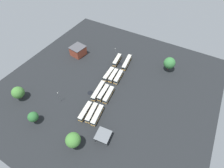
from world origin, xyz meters
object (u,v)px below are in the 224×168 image
depot_building (78,51)px  lamp_post_mid_lot (59,97)px  bus_row1_slot1 (103,93)px  bus_row1_slot2 (98,91)px  tree_northeast (169,63)px  tree_west_edge (18,93)px  lamp_post_by_building (115,52)px  bus_row0_slot1 (92,113)px  bus_row3_slot2 (117,60)px  bus_row2_slot1 (113,76)px  bus_row2_slot2 (109,74)px  bus_row1_slot0 (109,95)px  tree_east_edge (33,117)px  bus_row0_slot0 (97,115)px  bus_row0_slot2 (85,111)px  bus_row3_slot0 (127,62)px  bus_row2_slot0 (118,77)px  tree_south_edge (73,140)px  maintenance_shelter (103,135)px

depot_building → lamp_post_mid_lot: size_ratio=1.38×
bus_row1_slot1 → bus_row1_slot2: bearing=94.3°
tree_northeast → tree_west_edge: bearing=134.6°
bus_row1_slot1 → lamp_post_by_building: bearing=17.7°
depot_building → lamp_post_by_building: size_ratio=1.39×
bus_row0_slot1 → lamp_post_mid_lot: size_ratio=1.52×
bus_row3_slot2 → depot_building: depot_building is taller
bus_row1_slot2 → bus_row2_slot1: 15.35m
bus_row2_slot2 → bus_row3_slot2: (14.91, 1.99, -0.00)m
bus_row1_slot0 → lamp_post_by_building: 36.77m
bus_row3_slot2 → lamp_post_mid_lot: (-45.86, 11.60, 2.44)m
bus_row1_slot0 → tree_east_edge: tree_east_edge is taller
bus_row1_slot2 → depot_building: depot_building is taller
bus_row1_slot2 → lamp_post_mid_lot: 22.35m
bus_row0_slot1 → tree_east_edge: tree_east_edge is taller
bus_row0_slot0 → bus_row0_slot1: same height
bus_row0_slot2 → bus_row3_slot0: same height
bus_row3_slot0 → bus_row2_slot2: bearing=162.8°
bus_row2_slot0 → bus_row2_slot2: bearing=98.1°
lamp_post_mid_lot → bus_row2_slot1: bearing=-28.2°
bus_row2_slot2 → lamp_post_mid_lot: 33.89m
bus_row3_slot2 → depot_building: size_ratio=1.08×
bus_row0_slot0 → bus_row2_slot1: bearing=13.4°
bus_row1_slot1 → depot_building: size_ratio=1.09×
lamp_post_mid_lot → lamp_post_by_building: size_ratio=1.01×
tree_south_edge → tree_west_edge: size_ratio=1.09×
bus_row2_slot1 → bus_row3_slot2: 15.39m
tree_south_edge → bus_row0_slot1: bearing=8.1°
maintenance_shelter → tree_northeast: (62.18, -11.96, 2.67)m
bus_row0_slot2 → bus_row2_slot1: (30.65, 0.21, -0.00)m
bus_row1_slot1 → bus_row2_slot0: 15.61m
bus_row1_slot1 → bus_row2_slot2: (14.58, 5.03, -0.00)m
bus_row1_slot1 → maintenance_shelter: 27.03m
bus_row0_slot2 → depot_building: 51.28m
maintenance_shelter → tree_west_edge: tree_west_edge is taller
bus_row0_slot0 → bus_row0_slot1: 3.36m
depot_building → lamp_post_mid_lot: (-39.22, -16.81, 0.87)m
tree_south_edge → tree_east_edge: bearing=90.2°
bus_row3_slot2 → bus_row1_slot0: bearing=-160.4°
bus_row2_slot2 → depot_building: 31.55m
bus_row1_slot1 → bus_row2_slot2: same height
bus_row1_slot0 → maintenance_shelter: (-23.06, -10.69, 1.60)m
bus_row2_slot2 → tree_south_edge: (-47.18, -9.45, 3.98)m
bus_row0_slot1 → bus_row2_slot2: bearing=13.2°
bus_row3_slot0 → tree_south_edge: (-63.19, -4.49, 3.98)m
bus_row3_slot2 → tree_west_edge: tree_west_edge is taller
maintenance_shelter → bus_row2_slot0: bearing=18.0°
bus_row0_slot0 → bus_row3_slot0: (45.04, 5.29, 0.00)m
bus_row3_slot0 → depot_building: bearing=102.4°
bus_row1_slot2 → depot_building: bearing=54.3°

